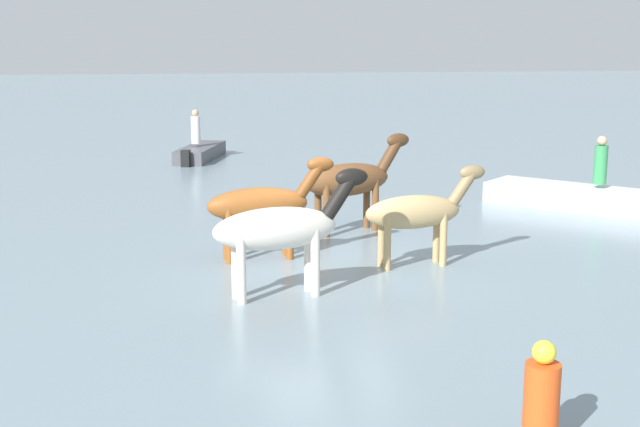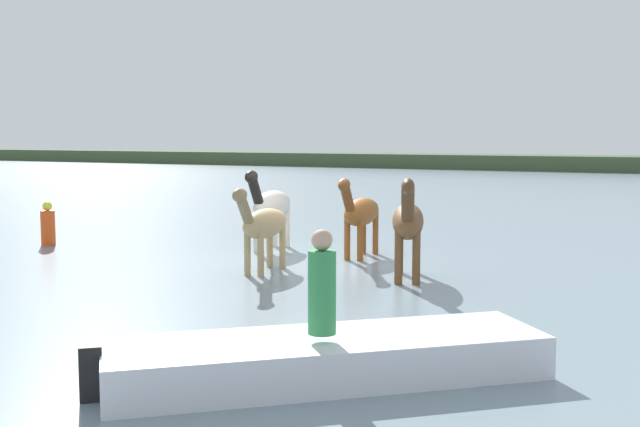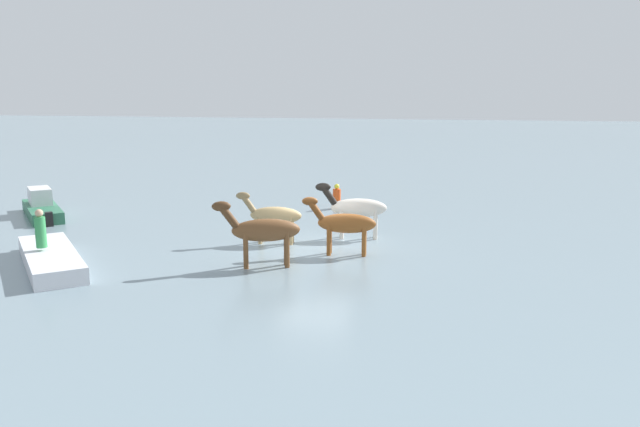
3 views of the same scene
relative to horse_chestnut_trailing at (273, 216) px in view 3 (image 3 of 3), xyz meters
The scene contains 9 objects.
ground_plane 1.90m from the horse_chestnut_trailing, 75.16° to the left, with size 197.52×197.52×0.00m, color gray.
horse_chestnut_trailing is the anchor object (origin of this frame).
horse_lead 3.02m from the horse_chestnut_trailing, 10.86° to the left, with size 1.32×2.63×2.07m.
horse_dun_straggler 3.06m from the horse_chestnut_trailing, 117.87° to the left, with size 0.93×2.63×2.03m.
horse_rear_stallion 2.89m from the horse_chestnut_trailing, 69.95° to the left, with size 0.74×2.46×1.90m.
boat_skiff_near 7.33m from the horse_chestnut_trailing, 53.22° to the right, with size 4.75×4.48×0.75m.
boat_tender_starboard 11.41m from the horse_chestnut_trailing, 102.33° to the right, with size 3.99×3.81×1.33m.
person_spotter_bow 7.50m from the horse_chestnut_trailing, 53.84° to the right, with size 0.32×0.32×1.19m.
buoy_channel_marker 7.08m from the horse_chestnut_trailing, behind, with size 0.36×0.36×1.14m.
Camera 3 is at (20.27, 4.83, 5.33)m, focal length 35.22 mm.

